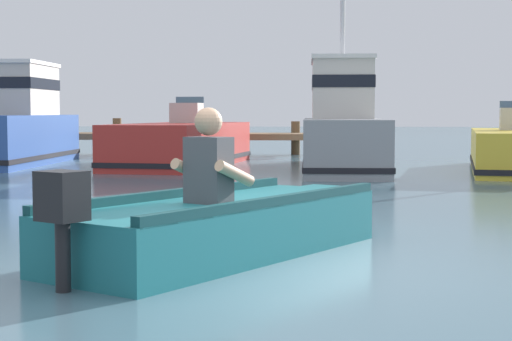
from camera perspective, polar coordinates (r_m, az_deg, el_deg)
name	(u,v)px	position (r m, az deg, el deg)	size (l,w,h in m)	color
ground_plane	(249,265)	(6.38, -0.46, -6.43)	(120.00, 120.00, 0.00)	slate
wooden_dock	(21,136)	(23.53, -15.67, 2.29)	(15.53, 1.57, 1.12)	brown
rowboat_with_person	(226,224)	(6.80, -2.07, -3.66)	(2.54, 3.42, 1.19)	#1E727A
moored_boat_blue	(14,126)	(19.30, -16.11, 2.93)	(1.75, 5.10, 2.27)	#2D519E
moored_boat_red	(182,145)	(18.11, -5.07, 1.71)	(2.57, 5.51, 1.49)	#B72D28
moored_boat_grey	(342,128)	(16.97, 5.84, 2.92)	(1.63, 5.82, 4.05)	gray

